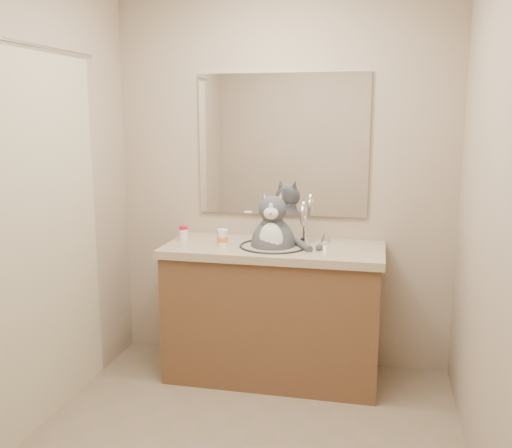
{
  "coord_description": "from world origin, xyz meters",
  "views": [
    {
      "loc": [
        0.63,
        -2.39,
        1.64
      ],
      "look_at": [
        -0.04,
        0.65,
        1.04
      ],
      "focal_mm": 40.0,
      "sensor_mm": 36.0,
      "label": 1
    }
  ],
  "objects_px": {
    "grey_canister": "(221,237)",
    "cat": "(273,243)",
    "pill_bottle_redcap": "(184,233)",
    "pill_bottle_orange": "(223,238)"
  },
  "relations": [
    {
      "from": "cat",
      "to": "grey_canister",
      "type": "height_order",
      "value": "cat"
    },
    {
      "from": "cat",
      "to": "pill_bottle_orange",
      "type": "height_order",
      "value": "cat"
    },
    {
      "from": "cat",
      "to": "grey_canister",
      "type": "relative_size",
      "value": 8.03
    },
    {
      "from": "pill_bottle_redcap",
      "to": "cat",
      "type": "bearing_deg",
      "value": -2.09
    },
    {
      "from": "cat",
      "to": "pill_bottle_orange",
      "type": "distance_m",
      "value": 0.31
    },
    {
      "from": "cat",
      "to": "pill_bottle_redcap",
      "type": "height_order",
      "value": "cat"
    },
    {
      "from": "pill_bottle_orange",
      "to": "grey_canister",
      "type": "xyz_separation_m",
      "value": [
        -0.04,
        0.1,
        -0.02
      ]
    },
    {
      "from": "grey_canister",
      "to": "pill_bottle_redcap",
      "type": "bearing_deg",
      "value": -179.17
    },
    {
      "from": "cat",
      "to": "grey_canister",
      "type": "distance_m",
      "value": 0.34
    },
    {
      "from": "grey_canister",
      "to": "cat",
      "type": "bearing_deg",
      "value": -4.16
    }
  ]
}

